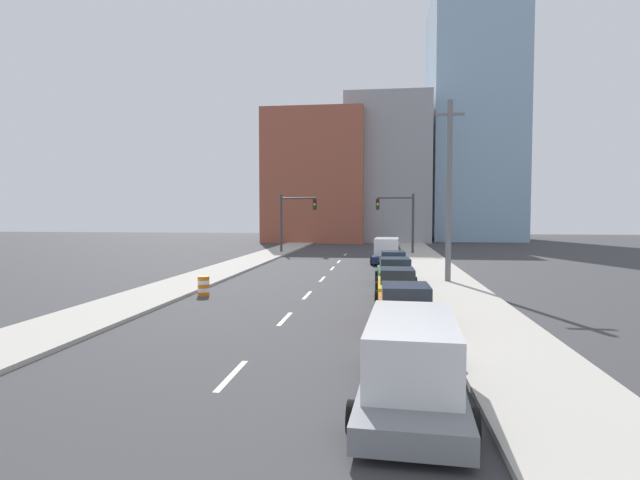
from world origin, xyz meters
name	(u,v)px	position (x,y,z in m)	size (l,w,h in m)	color
sidewalk_left	(280,250)	(-7.32, 50.33, 0.08)	(3.38, 100.67, 0.15)	#ADA89E
sidewalk_right	(418,252)	(7.32, 50.33, 0.08)	(3.38, 100.67, 0.15)	#ADA89E
lane_stripe_at_9m	(232,375)	(0.00, 9.50, 0.00)	(0.16, 2.40, 0.01)	beige
lane_stripe_at_16m	(285,319)	(0.00, 16.18, 0.00)	(0.16, 2.40, 0.01)	beige
lane_stripe_at_22m	(307,295)	(0.00, 21.73, 0.00)	(0.16, 2.40, 0.01)	beige
lane_stripe_at_28m	(322,279)	(0.00, 27.86, 0.00)	(0.16, 2.40, 0.01)	beige
lane_stripe_at_34m	(332,268)	(0.00, 33.89, 0.00)	(0.16, 2.40, 0.01)	beige
lane_stripe_at_39m	(339,262)	(0.00, 39.11, 0.00)	(0.16, 2.40, 0.01)	beige
lane_stripe_at_46m	(345,255)	(0.00, 46.41, 0.00)	(0.16, 2.40, 0.01)	beige
building_brick_left	(318,179)	(-6.00, 71.82, 9.21)	(14.00, 16.00, 18.42)	#9E513D
building_office_center	(387,173)	(4.17, 75.82, 10.35)	(12.00, 20.00, 20.69)	#99999E
building_glass_right	(471,120)	(17.37, 79.82, 18.89)	(13.00, 20.00, 37.79)	#8CADC6
traffic_signal_left	(291,215)	(-5.58, 47.52, 3.84)	(3.74, 0.35, 5.98)	#38383D
traffic_signal_right	(402,215)	(5.51, 47.52, 3.84)	(3.74, 0.35, 5.98)	#38383D
utility_pole_right_mid	(449,190)	(7.36, 26.81, 5.31)	(1.60, 0.32, 10.37)	slate
traffic_barrel	(204,286)	(-4.98, 20.96, 0.47)	(0.56, 0.56, 0.95)	orange
box_truck_gray	(412,361)	(4.30, 8.34, 0.87)	(2.53, 6.46, 1.82)	slate
sedan_orange	(406,308)	(4.47, 15.37, 0.68)	(2.21, 4.49, 1.50)	orange
sedan_yellow	(397,286)	(4.32, 20.65, 0.68)	(2.04, 4.25, 1.50)	gold
sedan_green	(395,272)	(4.35, 26.08, 0.68)	(2.29, 4.39, 1.50)	#1E6033
sedan_silver	(393,263)	(4.36, 32.08, 0.66)	(2.14, 4.61, 1.44)	#B2B2BC
box_truck_navy	(387,251)	(3.97, 38.45, 0.97)	(2.58, 6.35, 2.03)	#141E47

